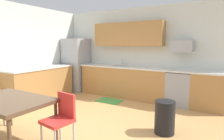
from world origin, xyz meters
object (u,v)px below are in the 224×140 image
Objects in this scene: oven_range at (179,88)px; trash_bin at (165,117)px; microwave at (182,46)px; chair_near_table at (61,116)px; dining_table at (9,102)px; refrigerator at (76,65)px.

oven_range reaches higher than trash_bin.
microwave reaches higher than chair_near_table.
dining_table is (-1.95, -3.44, 0.22)m from oven_range.
chair_near_table reaches higher than trash_bin.
chair_near_table is at bearing -109.10° from microwave.
refrigerator is at bearing -177.03° from microwave.
refrigerator is 2.10× the size of chair_near_table.
chair_near_table is at bearing -52.31° from refrigerator.
oven_range is 3.32m from chair_near_table.
chair_near_table reaches higher than dining_table.
oven_range is 1.10m from microwave.
microwave reaches higher than trash_bin.
trash_bin is at bearing -85.97° from oven_range.
refrigerator is 3.31× the size of microwave.
microwave reaches higher than dining_table.
dining_table is 1.65× the size of chair_near_table.
chair_near_table is (0.83, 0.32, -0.17)m from dining_table.
dining_table is 2.66m from trash_bin.
dining_table is at bearing -118.79° from microwave.
oven_range is 1.07× the size of chair_near_table.
refrigerator is at bearing -178.68° from oven_range.
chair_near_table is (-1.12, -3.23, -1.05)m from microwave.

